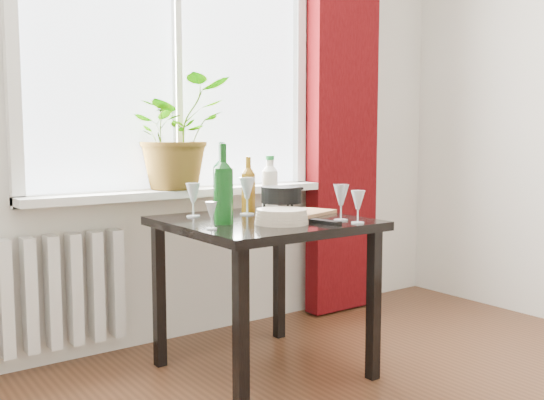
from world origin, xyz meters
TOP-DOWN VIEW (x-y plane):
  - window at (0.00, 2.22)m, footprint 1.72×0.08m
  - windowsill at (0.00, 2.15)m, footprint 1.72×0.20m
  - curtain at (1.12, 2.12)m, footprint 0.50×0.12m
  - radiator at (-0.75, 2.18)m, footprint 0.80×0.10m
  - table at (0.10, 1.55)m, footprint 0.85×0.85m
  - potted_plant at (-0.03, 2.17)m, footprint 0.59×0.53m
  - wine_bottle_left at (-0.13, 1.52)m, footprint 0.09×0.09m
  - wine_bottle_right at (-0.01, 1.74)m, footprint 0.09×0.09m
  - bottle_amber at (0.19, 1.81)m, footprint 0.09×0.09m
  - cleaning_bottle at (0.33, 1.81)m, footprint 0.10×0.10m
  - wineglass_front_right at (0.35, 1.29)m, footprint 0.09×0.09m
  - wineglass_far_right at (0.36, 1.18)m, footprint 0.08×0.08m
  - wineglass_back_center at (0.13, 1.72)m, footprint 0.09×0.09m
  - wineglass_back_left at (-0.13, 1.81)m, footprint 0.09×0.09m
  - wineglass_front_left at (-0.26, 1.41)m, footprint 0.05×0.05m
  - plate_stack at (0.07, 1.37)m, footprint 0.31×0.31m
  - fondue_pot at (0.19, 1.53)m, footprint 0.27×0.25m
  - tv_remote at (0.23, 1.26)m, footprint 0.07×0.16m
  - cutting_board at (0.37, 1.57)m, footprint 0.34×0.28m

SIDE VIEW (x-z plane):
  - radiator at x=-0.75m, z-range 0.10..0.66m
  - table at x=0.10m, z-range 0.28..1.02m
  - cutting_board at x=0.37m, z-range 0.74..0.76m
  - tv_remote at x=0.23m, z-range 0.74..0.76m
  - plate_stack at x=0.07m, z-range 0.74..0.80m
  - wineglass_front_left at x=-0.26m, z-range 0.74..0.86m
  - fondue_pot at x=0.19m, z-range 0.74..0.89m
  - wineglass_far_right at x=0.36m, z-range 0.74..0.89m
  - wineglass_back_left at x=-0.13m, z-range 0.74..0.91m
  - windowsill at x=0.00m, z-range 0.80..0.84m
  - wineglass_front_right at x=0.35m, z-range 0.74..0.91m
  - wineglass_back_center at x=0.13m, z-range 0.74..0.93m
  - cleaning_bottle at x=0.33m, z-range 0.74..1.03m
  - bottle_amber at x=0.19m, z-range 0.74..1.03m
  - wine_bottle_left at x=-0.13m, z-range 0.74..1.10m
  - wine_bottle_right at x=-0.01m, z-range 0.74..1.10m
  - potted_plant at x=-0.03m, z-range 0.84..1.44m
  - curtain at x=1.12m, z-range 0.01..2.58m
  - window at x=0.00m, z-range 0.79..2.41m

